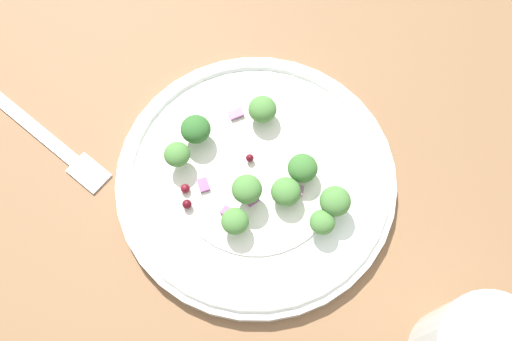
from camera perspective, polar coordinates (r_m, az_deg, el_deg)
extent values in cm
cube|color=brown|center=(53.10, -2.29, -2.83)|extent=(180.00, 180.00, 2.00)
cylinder|color=white|center=(52.01, 0.00, -0.87)|extent=(25.24, 25.24, 1.20)
torus|color=white|center=(51.46, 0.00, -0.63)|extent=(24.22, 24.22, 1.00)
cylinder|color=white|center=(51.36, 0.00, -0.59)|extent=(14.64, 14.64, 0.20)
cylinder|color=#9EC684|center=(50.32, 2.93, -2.56)|extent=(0.97, 0.97, 0.97)
ellipsoid|color=#477A38|center=(49.23, 2.99, -2.11)|extent=(2.59, 2.59, 1.94)
cylinder|color=#ADD18E|center=(53.39, 0.63, 5.52)|extent=(0.97, 0.97, 0.97)
ellipsoid|color=#477A38|center=(52.36, 0.64, 6.12)|extent=(2.60, 2.60, 1.95)
cylinder|color=#8EB77A|center=(49.62, 6.49, -5.44)|extent=(0.82, 0.82, 0.82)
ellipsoid|color=#477A38|center=(48.68, 6.61, -5.11)|extent=(2.18, 2.18, 1.63)
cylinder|color=#ADD18E|center=(51.47, -7.72, 1.10)|extent=(0.87, 0.87, 0.87)
ellipsoid|color=#477A38|center=(50.51, -7.87, 1.56)|extent=(2.33, 2.33, 1.75)
cylinder|color=#9EC684|center=(50.04, 7.70, -3.48)|extent=(1.00, 1.00, 1.00)
ellipsoid|color=#477A38|center=(48.92, 7.87, -3.03)|extent=(2.67, 2.67, 2.00)
cylinder|color=#ADD18E|center=(49.20, -2.06, -5.41)|extent=(0.88, 0.88, 0.88)
ellipsoid|color=#477A38|center=(48.19, -2.10, -5.05)|extent=(2.34, 2.34, 1.76)
cylinder|color=#9EC684|center=(52.57, -5.89, 3.52)|extent=(1.02, 1.02, 1.02)
ellipsoid|color=#2D6028|center=(51.47, -6.02, 4.11)|extent=(2.72, 2.72, 2.04)
cylinder|color=#9EC684|center=(49.57, -0.91, -2.34)|extent=(0.97, 0.97, 0.97)
ellipsoid|color=#477A38|center=(48.47, -0.93, -1.88)|extent=(2.60, 2.60, 1.95)
cylinder|color=#ADD18E|center=(51.11, 4.55, -0.26)|extent=(0.99, 0.99, 0.99)
ellipsoid|color=#386B2D|center=(50.02, 4.65, 0.25)|extent=(2.63, 2.63, 1.97)
sphere|color=#4C0A14|center=(50.14, -6.87, -3.34)|extent=(0.84, 0.84, 0.84)
sphere|color=maroon|center=(50.77, -7.05, -1.79)|extent=(0.83, 0.83, 0.83)
sphere|color=#4C0A14|center=(51.41, -0.82, 1.35)|extent=(0.72, 0.72, 0.72)
cube|color=#934C84|center=(50.46, -0.26, -2.60)|extent=(1.35, 1.27, 0.41)
cube|color=#A35B93|center=(50.49, 4.27, -1.98)|extent=(1.03, 1.02, 0.43)
cube|color=#934C84|center=(53.61, -1.99, 5.65)|extent=(1.57, 1.48, 0.32)
cube|color=#843D75|center=(50.96, -5.23, -1.44)|extent=(1.50, 1.52, 0.37)
cube|color=#934C84|center=(49.97, -2.81, -4.20)|extent=(0.96, 1.22, 0.52)
cube|color=silver|center=(59.53, -22.41, 5.04)|extent=(3.86, 14.97, 0.50)
cube|color=silver|center=(54.83, -16.29, -0.21)|extent=(3.00, 3.97, 0.50)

